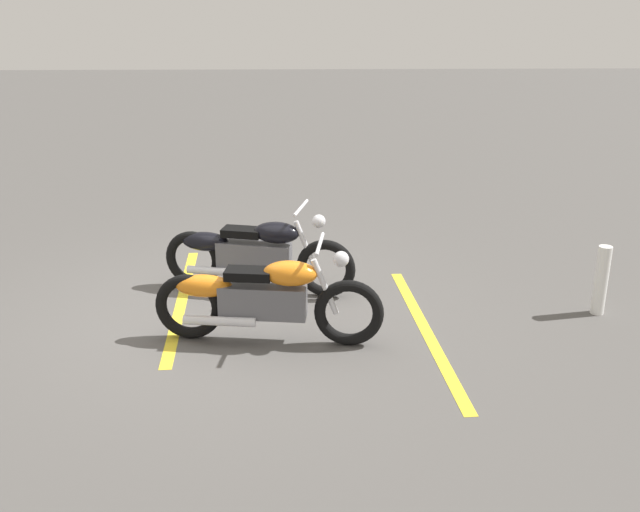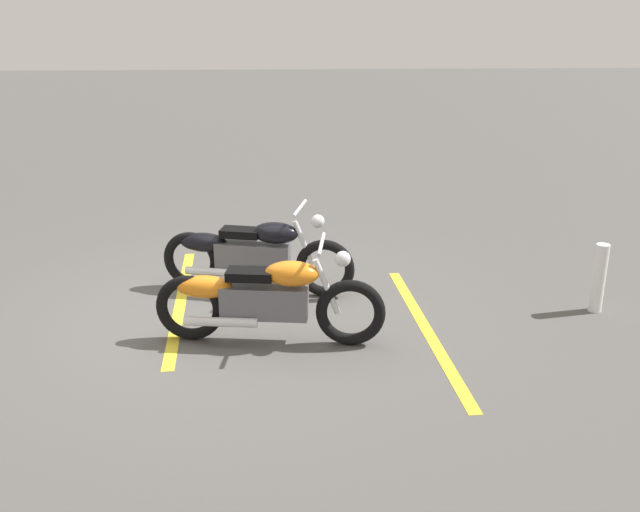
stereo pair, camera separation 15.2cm
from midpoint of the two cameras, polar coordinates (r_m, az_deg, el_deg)
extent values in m
plane|color=#514F4C|center=(7.64, -7.14, -4.68)|extent=(60.00, 60.00, 0.00)
torus|color=black|center=(6.81, 2.97, -4.59)|extent=(0.68, 0.19, 0.67)
torus|color=black|center=(7.04, -9.85, -4.03)|extent=(0.68, 0.19, 0.67)
cube|color=#59595E|center=(6.85, -3.98, -3.66)|extent=(0.86, 0.33, 0.32)
ellipsoid|color=orange|center=(6.70, -1.76, -1.40)|extent=(0.55, 0.34, 0.24)
ellipsoid|color=orange|center=(6.91, -8.67, -2.38)|extent=(0.59, 0.31, 0.22)
cube|color=black|center=(6.77, -5.12, -1.44)|extent=(0.47, 0.29, 0.09)
cylinder|color=silver|center=(6.72, 1.05, -2.49)|extent=(0.27, 0.09, 0.56)
cylinder|color=silver|center=(6.57, 0.64, 0.96)|extent=(0.11, 0.62, 0.04)
sphere|color=silver|center=(6.61, 2.36, -0.25)|extent=(0.15, 0.15, 0.15)
cylinder|color=silver|center=(6.87, -7.44, -5.20)|extent=(0.71, 0.18, 0.09)
torus|color=black|center=(7.92, 1.02, -1.01)|extent=(0.68, 0.26, 0.67)
torus|color=black|center=(8.32, -9.60, -0.24)|extent=(0.68, 0.26, 0.67)
cube|color=#59595E|center=(8.07, -4.78, -0.03)|extent=(0.87, 0.41, 0.32)
ellipsoid|color=black|center=(7.91, -2.96, 1.89)|extent=(0.57, 0.39, 0.24)
ellipsoid|color=black|center=(8.20, -8.64, 1.16)|extent=(0.60, 0.36, 0.22)
cube|color=black|center=(8.02, -5.73, 1.92)|extent=(0.48, 0.34, 0.09)
cylinder|color=silver|center=(7.87, -0.61, 0.89)|extent=(0.27, 0.12, 0.56)
cylinder|color=silver|center=(7.76, -0.99, 3.88)|extent=(0.18, 0.61, 0.04)
sphere|color=silver|center=(7.76, 0.46, 2.80)|extent=(0.15, 0.15, 0.15)
cylinder|color=silver|center=(8.12, -7.73, -1.23)|extent=(0.70, 0.25, 0.09)
cylinder|color=white|center=(8.06, 22.13, -1.82)|extent=(0.14, 0.14, 0.75)
cube|color=yellow|center=(8.06, -10.49, -3.51)|extent=(0.30, 3.20, 0.01)
cube|color=yellow|center=(7.31, 9.08, -5.92)|extent=(0.30, 3.20, 0.01)
camera|label=1|loc=(0.08, 90.59, -0.21)|focal=39.89mm
camera|label=2|loc=(0.08, -89.41, 0.21)|focal=39.89mm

